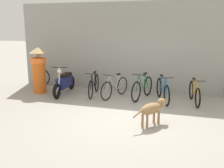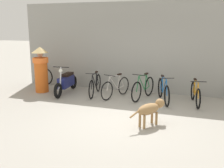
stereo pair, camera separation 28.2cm
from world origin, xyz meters
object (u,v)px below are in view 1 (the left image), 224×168
at_px(bicycle_3, 163,91).
at_px(stray_dog, 153,108).
at_px(bicycle_4, 194,93).
at_px(bicycle_1, 115,87).
at_px(spare_tire_right, 42,77).
at_px(motorcycle, 64,83).
at_px(person_in_robes, 39,69).
at_px(bicycle_2, 142,88).
at_px(bicycle_0, 94,85).

bearing_deg(bicycle_3, stray_dog, -19.54).
bearing_deg(bicycle_4, bicycle_1, -100.48).
distance_m(bicycle_3, bicycle_4, 0.98).
distance_m(bicycle_4, spare_tire_right, 5.99).
bearing_deg(motorcycle, person_in_robes, -89.14).
distance_m(motorcycle, stray_dog, 4.07).
relative_size(bicycle_1, bicycle_4, 0.98).
bearing_deg(bicycle_2, spare_tire_right, -86.59).
bearing_deg(bicycle_4, motorcycle, -100.09).
distance_m(bicycle_4, person_in_robes, 5.44).
height_order(bicycle_3, person_in_robes, person_in_robes).
bearing_deg(motorcycle, stray_dog, 53.25).
relative_size(bicycle_3, person_in_robes, 0.98).
height_order(bicycle_4, spare_tire_right, bicycle_4).
bearing_deg(stray_dog, bicycle_2, 49.06).
height_order(bicycle_1, motorcycle, motorcycle).
height_order(bicycle_1, bicycle_3, bicycle_3).
bearing_deg(person_in_robes, bicycle_4, 163.22).
height_order(bicycle_0, bicycle_4, bicycle_0).
relative_size(bicycle_1, person_in_robes, 0.92).
relative_size(bicycle_1, bicycle_2, 0.95).
bearing_deg(bicycle_0, motorcycle, -92.98).
bearing_deg(person_in_robes, bicycle_0, 167.24).
bearing_deg(spare_tire_right, stray_dog, -31.72).
bearing_deg(bicycle_1, bicycle_4, 108.88).
bearing_deg(bicycle_3, person_in_robes, -107.66).
bearing_deg(bicycle_0, bicycle_3, 79.22).
xyz_separation_m(bicycle_0, person_in_robes, (-2.04, -0.22, 0.53)).
bearing_deg(bicycle_2, bicycle_0, -74.77).
relative_size(bicycle_2, bicycle_3, 0.98).
xyz_separation_m(bicycle_2, motorcycle, (-2.79, -0.16, 0.04)).
xyz_separation_m(bicycle_3, person_in_robes, (-4.43, -0.14, 0.53)).
height_order(bicycle_3, motorcycle, motorcycle).
distance_m(bicycle_0, bicycle_1, 0.78).
distance_m(bicycle_0, bicycle_3, 2.40).
height_order(bicycle_4, stray_dog, bicycle_4).
xyz_separation_m(bicycle_4, spare_tire_right, (-5.93, 0.85, 0.02)).
bearing_deg(bicycle_1, bicycle_0, -76.10).
bearing_deg(bicycle_1, spare_tire_right, -86.67).
bearing_deg(bicycle_3, bicycle_4, 73.80).
bearing_deg(bicycle_1, bicycle_3, 107.37).
bearing_deg(spare_tire_right, motorcycle, -32.43).
distance_m(bicycle_4, motorcycle, 4.46).
bearing_deg(stray_dog, motorcycle, 91.00).
xyz_separation_m(bicycle_2, spare_tire_right, (-4.26, 0.78, -0.01)).
relative_size(motorcycle, stray_dog, 1.86).
height_order(bicycle_1, bicycle_2, bicycle_2).
bearing_deg(person_in_robes, bicycle_2, 165.15).
distance_m(bicycle_3, motorcycle, 3.48).
xyz_separation_m(bicycle_2, stray_dog, (0.68, -2.28, 0.06)).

